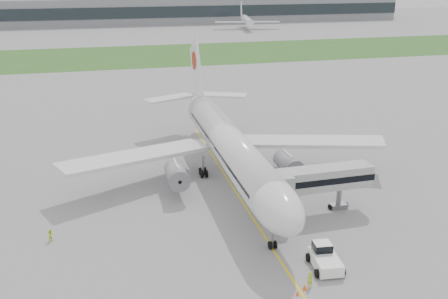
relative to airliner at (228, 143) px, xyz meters
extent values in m
plane|color=gray|center=(0.00, -4.87, -5.66)|extent=(600.00, 600.00, 0.00)
cube|color=#2E5B22|center=(0.00, 115.13, -5.65)|extent=(600.00, 50.00, 0.02)
cube|color=gray|center=(0.00, 225.13, 1.34)|extent=(320.00, 22.00, 14.00)
cube|color=#20272D|center=(0.00, 214.13, 1.34)|extent=(320.00, 0.60, 6.00)
cylinder|color=silver|center=(0.00, -0.87, -0.06)|extent=(5.00, 38.00, 5.00)
ellipsoid|color=silver|center=(0.00, -20.37, -0.06)|extent=(5.00, 11.00, 5.00)
cube|color=black|center=(0.00, -21.37, 0.84)|extent=(3.20, 1.54, 1.14)
cone|color=silver|center=(0.00, 21.13, 0.74)|extent=(5.00, 10.53, 6.16)
cube|color=silver|center=(-13.00, 1.13, -1.26)|extent=(22.13, 13.52, 1.70)
cube|color=silver|center=(13.00, 1.13, -1.26)|extent=(22.13, 13.52, 1.70)
cylinder|color=#95969A|center=(-8.00, -3.37, -2.66)|extent=(2.70, 5.20, 2.70)
cylinder|color=#95969A|center=(8.00, -3.37, -2.66)|extent=(2.70, 5.20, 2.70)
cube|color=silver|center=(0.00, 22.63, 5.84)|extent=(0.45, 10.90, 12.76)
cylinder|color=#9E1909|center=(0.00, 23.63, 7.84)|extent=(0.60, 3.20, 3.20)
cube|color=silver|center=(-5.00, 23.63, 1.14)|extent=(9.54, 6.34, 0.35)
cube|color=silver|center=(5.00, 23.63, 1.14)|extent=(9.54, 6.34, 0.35)
cylinder|color=gray|center=(0.00, -19.87, -4.11)|extent=(0.24, 0.24, 3.10)
cylinder|color=black|center=(-3.20, 2.13, -5.11)|extent=(1.40, 1.10, 1.10)
cylinder|color=black|center=(3.20, 2.13, -5.11)|extent=(1.40, 1.10, 1.10)
cube|color=white|center=(4.00, -24.79, -4.87)|extent=(2.90, 4.68, 1.19)
cube|color=white|center=(4.12, -23.61, -3.88)|extent=(1.93, 1.75, 0.99)
cube|color=black|center=(4.12, -23.61, -3.83)|extent=(1.98, 1.81, 0.84)
cylinder|color=black|center=(2.82, -23.19, -5.22)|extent=(0.43, 0.92, 0.89)
cylinder|color=black|center=(5.48, -23.45, -5.22)|extent=(0.43, 0.92, 0.89)
cylinder|color=black|center=(2.52, -26.14, -5.22)|extent=(0.43, 0.92, 0.89)
cylinder|color=black|center=(5.18, -26.40, -5.22)|extent=(0.43, 0.92, 0.89)
cube|color=#ABAAAD|center=(8.81, -13.03, -0.96)|extent=(12.70, 2.99, 2.71)
cube|color=black|center=(8.81, -13.03, -0.96)|extent=(12.89, 3.08, 0.81)
cube|color=#ABAAAD|center=(2.95, -14.06, -0.96)|extent=(2.35, 3.07, 3.07)
cylinder|color=gray|center=(11.51, -12.52, -3.94)|extent=(0.63, 0.63, 3.43)
cube|color=gray|center=(11.51, -12.52, -5.34)|extent=(2.20, 1.31, 0.63)
cylinder|color=black|center=(10.33, -12.55, -5.34)|extent=(0.28, 0.64, 0.63)
cylinder|color=black|center=(12.68, -12.50, -5.34)|extent=(0.28, 0.64, 0.63)
cone|color=#FF530D|center=(-0.50, -28.41, -5.42)|extent=(0.35, 0.35, 0.49)
cone|color=#FF530D|center=(0.50, -27.78, -5.37)|extent=(0.43, 0.43, 0.59)
imported|color=#A5C721|center=(1.15, -27.43, -4.80)|extent=(0.72, 0.57, 1.73)
imported|color=#CFEB27|center=(-23.81, -12.28, -4.91)|extent=(0.92, 0.92, 1.51)
camera|label=1|loc=(-16.85, -65.21, 23.43)|focal=40.00mm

